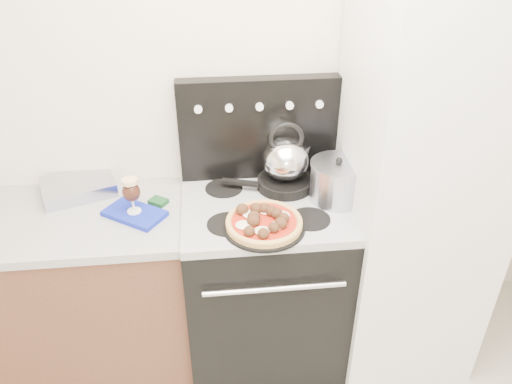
{
  "coord_description": "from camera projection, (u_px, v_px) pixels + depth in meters",
  "views": [
    {
      "loc": [
        -0.17,
        -0.73,
        2.17
      ],
      "look_at": [
        0.03,
        1.05,
        1.06
      ],
      "focal_mm": 35.0,
      "sensor_mm": 36.0,
      "label": 1
    }
  ],
  "objects": [
    {
      "name": "pizza_pan",
      "position": [
        264.0,
        227.0,
        2.12
      ],
      "size": [
        0.43,
        0.43,
        0.01
      ],
      "primitive_type": "cylinder",
      "rotation": [
        0.0,
        0.0,
        0.23
      ],
      "color": "black",
      "rests_on": "cooktop"
    },
    {
      "name": "countertop",
      "position": [
        19.0,
        222.0,
        2.23
      ],
      "size": [
        1.48,
        0.63,
        0.04
      ],
      "primitive_type": "cube",
      "color": "#A5A5A5",
      "rests_on": "base_cabinet"
    },
    {
      "name": "pizza",
      "position": [
        264.0,
        221.0,
        2.11
      ],
      "size": [
        0.37,
        0.37,
        0.05
      ],
      "primitive_type": null,
      "rotation": [
        0.0,
        0.0,
        0.15
      ],
      "color": "#CB8D41",
      "rests_on": "pizza_pan"
    },
    {
      "name": "tea_kettle",
      "position": [
        286.0,
        156.0,
        2.32
      ],
      "size": [
        0.23,
        0.23,
        0.24
      ],
      "primitive_type": null,
      "rotation": [
        0.0,
        0.0,
        0.04
      ],
      "color": "white",
      "rests_on": "skillet"
    },
    {
      "name": "room_shell",
      "position": [
        276.0,
        278.0,
        1.36
      ],
      "size": [
        3.52,
        3.01,
        2.52
      ],
      "color": "beige",
      "rests_on": "ground"
    },
    {
      "name": "fridge",
      "position": [
        415.0,
        192.0,
        2.32
      ],
      "size": [
        0.64,
        0.68,
        1.9
      ],
      "primitive_type": "cube",
      "color": "silver",
      "rests_on": "ground"
    },
    {
      "name": "stock_pot",
      "position": [
        337.0,
        182.0,
        2.28
      ],
      "size": [
        0.27,
        0.27,
        0.18
      ],
      "primitive_type": "cylinder",
      "rotation": [
        0.0,
        0.0,
        -0.11
      ],
      "color": "#B1B3C4",
      "rests_on": "cooktop"
    },
    {
      "name": "beer_glass",
      "position": [
        132.0,
        195.0,
        2.18
      ],
      "size": [
        0.1,
        0.1,
        0.17
      ],
      "primitive_type": null,
      "rotation": [
        0.0,
        0.0,
        0.26
      ],
      "color": "black",
      "rests_on": "oven_mitt"
    },
    {
      "name": "cooktop",
      "position": [
        265.0,
        207.0,
        2.3
      ],
      "size": [
        0.76,
        0.65,
        0.04
      ],
      "primitive_type": "cube",
      "color": "#ADADB2",
      "rests_on": "stove_body"
    },
    {
      "name": "backguard",
      "position": [
        258.0,
        129.0,
        2.39
      ],
      "size": [
        0.76,
        0.08,
        0.5
      ],
      "primitive_type": "cube",
      "color": "black",
      "rests_on": "cooktop"
    },
    {
      "name": "skillet",
      "position": [
        285.0,
        183.0,
        2.4
      ],
      "size": [
        0.34,
        0.34,
        0.05
      ],
      "primitive_type": "cylinder",
      "rotation": [
        0.0,
        0.0,
        -0.32
      ],
      "color": "black",
      "rests_on": "cooktop"
    },
    {
      "name": "base_cabinet",
      "position": [
        42.0,
        297.0,
        2.47
      ],
      "size": [
        1.45,
        0.6,
        0.86
      ],
      "primitive_type": "cube",
      "color": "brown",
      "rests_on": "ground"
    },
    {
      "name": "oven_mitt",
      "position": [
        135.0,
        214.0,
        2.23
      ],
      "size": [
        0.31,
        0.28,
        0.02
      ],
      "primitive_type": "cube",
      "rotation": [
        0.0,
        0.0,
        -0.61
      ],
      "color": "#1524B0",
      "rests_on": "countertop"
    },
    {
      "name": "stove_body",
      "position": [
        264.0,
        282.0,
        2.54
      ],
      "size": [
        0.76,
        0.65,
        0.88
      ],
      "primitive_type": "cube",
      "color": "black",
      "rests_on": "ground"
    },
    {
      "name": "foil_sheet",
      "position": [
        78.0,
        187.0,
        2.39
      ],
      "size": [
        0.39,
        0.34,
        0.07
      ],
      "primitive_type": "cube",
      "rotation": [
        0.0,
        0.0,
        0.34
      ],
      "color": "silver",
      "rests_on": "countertop"
    }
  ]
}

